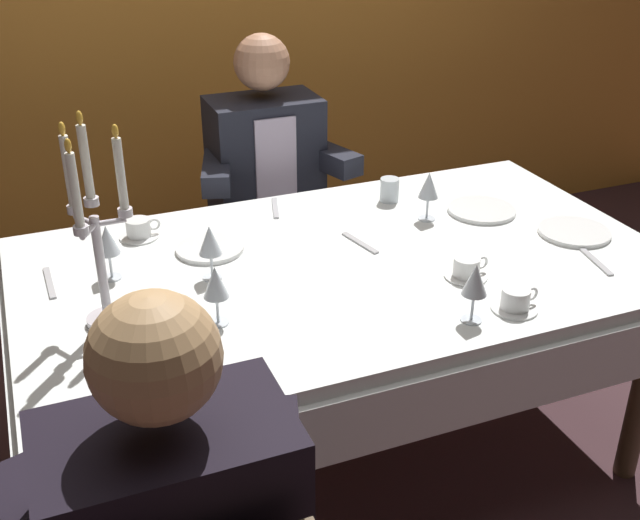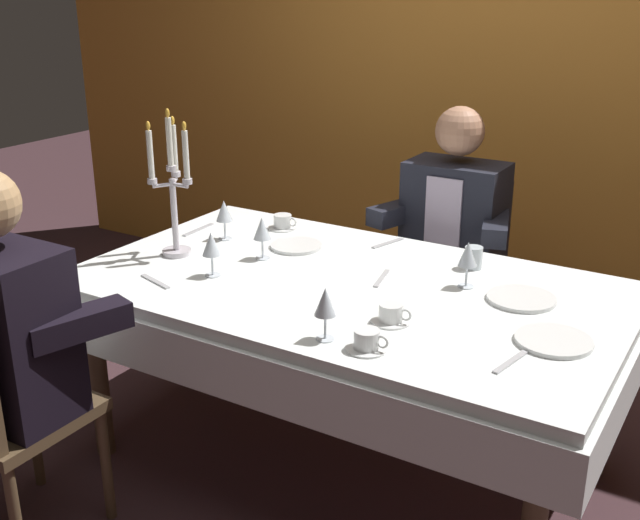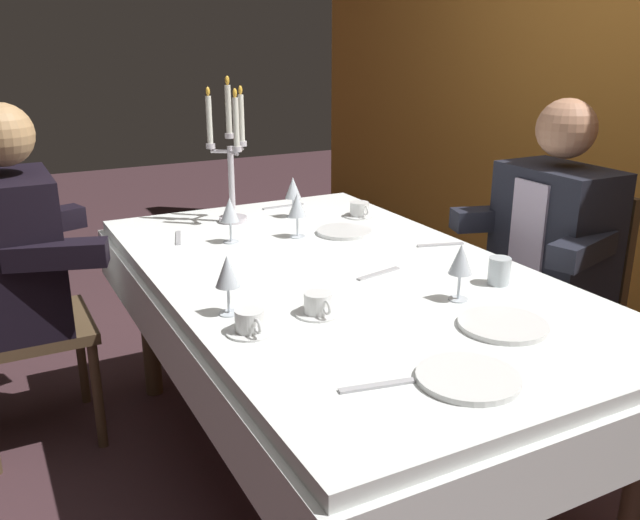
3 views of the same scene
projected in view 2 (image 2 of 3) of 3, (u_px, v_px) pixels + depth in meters
The scene contains 23 objects.
ground_plane at pixel (345, 461), 2.97m from camera, with size 12.00×12.00×0.00m, color #40292D.
back_wall at pixel (513, 62), 3.84m from camera, with size 6.00×0.12×2.70m, color orange.
dining_table at pixel (347, 313), 2.76m from camera, with size 1.94×1.14×0.74m.
candelabra at pixel (173, 192), 2.90m from camera, with size 0.15×0.17×0.56m.
dinner_plate_0 at pixel (521, 299), 2.56m from camera, with size 0.23×0.23×0.01m, color white.
dinner_plate_1 at pixel (554, 341), 2.27m from camera, with size 0.23×0.23×0.01m, color white.
dinner_plate_2 at pixel (296, 246), 3.06m from camera, with size 0.21×0.21×0.01m, color white.
wine_glass_0 at pixel (468, 256), 2.64m from camera, with size 0.07×0.07×0.16m.
wine_glass_1 at pixel (224, 212), 3.12m from camera, with size 0.07×0.07×0.16m.
wine_glass_2 at pixel (211, 245), 2.74m from camera, with size 0.07×0.07×0.16m.
wine_glass_3 at pixel (262, 230), 2.90m from camera, with size 0.07×0.07×0.16m.
wine_glass_4 at pixel (325, 303), 2.25m from camera, with size 0.07×0.07×0.16m.
water_tumbler_0 at pixel (473, 258), 2.83m from camera, with size 0.07×0.07×0.08m, color silver.
coffee_cup_0 at pixel (391, 314), 2.39m from camera, with size 0.13×0.12×0.06m.
coffee_cup_1 at pixel (283, 222), 3.28m from camera, with size 0.13×0.12×0.06m.
coffee_cup_2 at pixel (367, 341), 2.22m from camera, with size 0.13×0.12×0.06m.
fork_0 at pixel (155, 281), 2.72m from camera, with size 0.17×0.02×0.01m, color #B7B7BC.
fork_1 at pixel (510, 362), 2.15m from camera, with size 0.17×0.02×0.01m, color #B7B7BC.
fork_2 at pixel (388, 243), 3.10m from camera, with size 0.17×0.02×0.01m, color #B7B7BC.
knife_3 at pixel (198, 230), 3.27m from camera, with size 0.19×0.02×0.01m, color #B7B7BC.
spoon_4 at pixel (382, 278), 2.74m from camera, with size 0.17×0.02×0.01m, color #B7B7BC.
seated_diner_0 at pixel (2, 331), 2.35m from camera, with size 0.63×0.48×1.24m.
seated_diner_1 at pixel (455, 221), 3.41m from camera, with size 0.63×0.48×1.24m.
Camera 2 is at (1.23, -2.21, 1.75)m, focal length 43.47 mm.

